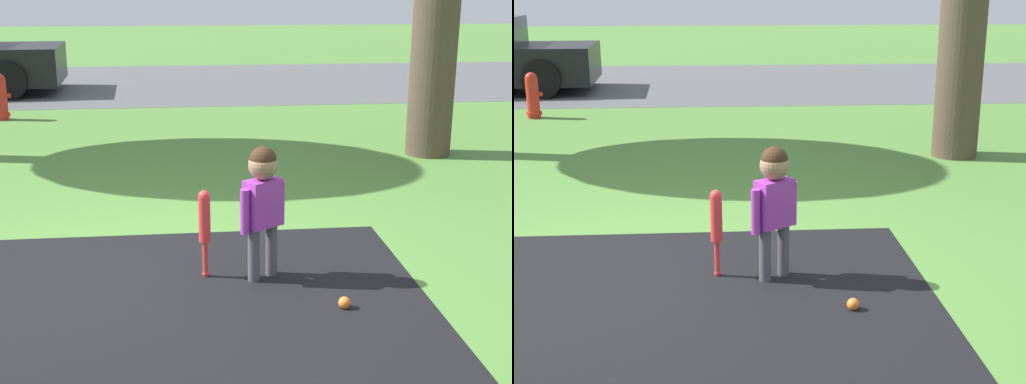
% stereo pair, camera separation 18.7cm
% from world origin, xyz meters
% --- Properties ---
extents(ground_plane, '(60.00, 60.00, 0.00)m').
position_xyz_m(ground_plane, '(0.00, 0.00, 0.00)').
color(ground_plane, '#518438').
extents(street_strip, '(40.00, 6.00, 0.01)m').
position_xyz_m(street_strip, '(0.00, 9.94, 0.00)').
color(street_strip, '#59595B').
rests_on(street_strip, ground).
extents(child, '(0.31, 0.25, 0.89)m').
position_xyz_m(child, '(0.78, 0.08, 0.58)').
color(child, '#4C4751').
rests_on(child, ground).
extents(baseball_bat, '(0.08, 0.08, 0.60)m').
position_xyz_m(baseball_bat, '(0.41, 0.13, 0.39)').
color(baseball_bat, red).
rests_on(baseball_bat, ground).
extents(sports_ball, '(0.07, 0.07, 0.07)m').
position_xyz_m(sports_ball, '(1.21, -0.44, 0.04)').
color(sports_ball, orange).
rests_on(sports_ball, ground).
extents(fire_hydrant, '(0.25, 0.22, 0.66)m').
position_xyz_m(fire_hydrant, '(-2.24, 6.15, 0.32)').
color(fire_hydrant, red).
rests_on(fire_hydrant, ground).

